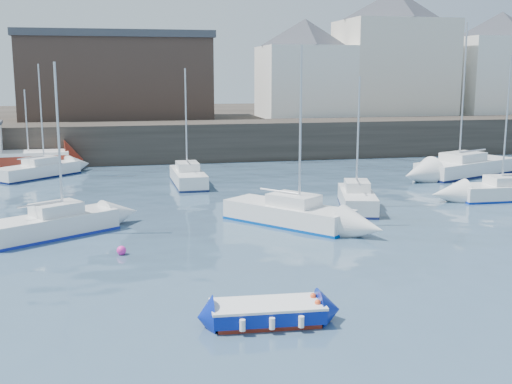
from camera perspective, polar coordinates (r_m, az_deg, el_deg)
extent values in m
plane|color=#2D4760|center=(18.88, 7.89, -11.09)|extent=(220.00, 220.00, 0.00)
cube|color=#28231E|center=(52.09, -5.38, 4.55)|extent=(90.00, 5.00, 3.00)
cube|color=#28231E|center=(69.93, -7.17, 5.97)|extent=(90.00, 32.00, 2.80)
cube|color=beige|center=(64.03, 12.10, 10.69)|extent=(10.00, 8.00, 9.00)
pyramid|color=#3A3D44|center=(64.33, 12.31, 15.95)|extent=(13.36, 13.36, 2.80)
cube|color=white|center=(68.83, 20.75, 9.60)|extent=(9.00, 7.00, 7.50)
pyramid|color=#3A3D44|center=(68.99, 21.03, 13.72)|extent=(11.88, 11.88, 2.45)
cube|color=white|center=(60.43, 4.33, 9.72)|extent=(8.00, 7.00, 6.50)
pyramid|color=#3A3D44|center=(60.53, 4.40, 13.96)|extent=(11.14, 11.14, 2.45)
cube|color=#3D2D26|center=(59.44, -12.25, 9.74)|extent=(16.00, 10.00, 7.00)
cube|color=#3A3D44|center=(59.52, -12.40, 13.40)|extent=(16.40, 10.40, 0.60)
cube|color=maroon|center=(18.35, 1.00, -11.41)|extent=(2.94, 1.35, 0.14)
cube|color=#061C93|center=(18.25, 1.01, -10.63)|extent=(3.19, 1.52, 0.39)
cube|color=white|center=(18.17, 1.01, -9.95)|extent=(3.26, 1.55, 0.07)
cube|color=white|center=(18.23, 1.01, -10.45)|extent=(2.55, 1.09, 0.36)
cube|color=tan|center=(18.20, 1.01, -10.18)|extent=(0.28, 0.95, 0.05)
cylinder|color=white|center=(18.86, -1.83, -10.00)|extent=(0.16, 0.16, 0.31)
cylinder|color=white|center=(17.44, -1.21, -11.76)|extent=(0.16, 0.16, 0.31)
cylinder|color=white|center=(18.97, 0.61, -9.87)|extent=(0.16, 0.16, 0.31)
cylinder|color=white|center=(17.56, 1.44, -11.61)|extent=(0.16, 0.16, 0.31)
cylinder|color=white|center=(19.11, 3.02, -9.73)|extent=(0.16, 0.16, 0.31)
cylinder|color=white|center=(17.71, 4.05, -11.43)|extent=(0.16, 0.16, 0.31)
cube|color=maroon|center=(49.00, -21.43, 2.42)|extent=(8.98, 4.17, 1.19)
cube|color=white|center=(48.91, -21.48, 3.24)|extent=(8.98, 4.17, 0.22)
cylinder|color=silver|center=(48.64, -19.74, 6.01)|extent=(0.11, 0.11, 4.34)
cube|color=white|center=(28.88, -17.73, -2.89)|extent=(5.70, 4.54, 0.92)
cube|color=#1727A4|center=(28.98, -17.68, -3.66)|extent=(5.76, 4.59, 0.12)
cube|color=white|center=(28.86, -17.31, -1.42)|extent=(2.38, 2.19, 0.51)
cylinder|color=silver|center=(28.54, -17.14, 4.51)|extent=(0.10, 0.10, 6.46)
cube|color=white|center=(29.70, 2.87, -2.01)|extent=(5.49, 6.10, 0.94)
cube|color=#0040A3|center=(29.79, 2.86, -2.77)|extent=(5.55, 6.16, 0.12)
cube|color=white|center=(29.37, 3.38, -0.71)|extent=(2.54, 2.64, 0.52)
cylinder|color=silver|center=(28.73, 3.96, 5.74)|extent=(0.10, 0.10, 7.18)
cube|color=white|center=(33.48, 8.97, -0.71)|extent=(2.91, 5.32, 0.91)
cube|color=#141846|center=(33.56, 8.95, -1.37)|extent=(2.94, 5.37, 0.12)
cube|color=white|center=(33.60, 8.96, 0.56)|extent=(1.64, 2.03, 0.51)
cylinder|color=silver|center=(33.50, 9.05, 5.13)|extent=(0.10, 0.10, 5.83)
cube|color=white|center=(38.29, 21.74, 0.03)|extent=(6.13, 2.06, 0.84)
cube|color=#08289B|center=(38.36, 21.71, -0.51)|extent=(6.20, 2.08, 0.11)
cube|color=white|center=(38.02, 21.43, 0.99)|extent=(2.16, 1.50, 0.47)
cylinder|color=silver|center=(37.49, 21.37, 5.91)|extent=(0.09, 0.09, 7.02)
cube|color=white|center=(40.34, -6.04, 1.27)|extent=(1.86, 5.51, 0.90)
cube|color=#121C44|center=(40.40, -6.03, 0.73)|extent=(1.87, 5.56, 0.12)
cube|color=white|center=(40.50, -6.11, 2.31)|extent=(1.35, 1.94, 0.50)
cylinder|color=silver|center=(40.46, -6.24, 6.43)|extent=(0.10, 0.10, 6.30)
cube|color=white|center=(46.18, 18.16, 2.06)|extent=(8.28, 5.54, 1.02)
cube|color=#0D133D|center=(46.24, 18.13, 1.52)|extent=(8.37, 5.60, 0.14)
cube|color=white|center=(45.75, 17.93, 3.00)|extent=(3.31, 2.87, 0.57)
cylinder|color=silver|center=(45.10, 17.94, 8.36)|extent=(0.11, 0.11, 9.13)
cube|color=white|center=(45.35, -18.85, 1.77)|extent=(5.43, 5.33, 0.86)
cube|color=#08103D|center=(45.41, -18.82, 1.31)|extent=(5.48, 5.38, 0.12)
cube|color=white|center=(45.43, -18.61, 2.66)|extent=(2.41, 2.40, 0.48)
cylinder|color=silver|center=(45.32, -18.55, 6.55)|extent=(0.10, 0.10, 6.63)
sphere|color=#F928A9|center=(25.46, -11.86, -5.47)|extent=(0.37, 0.37, 0.37)
sphere|color=#F928A9|center=(32.52, -0.37, -1.73)|extent=(0.39, 0.39, 0.39)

